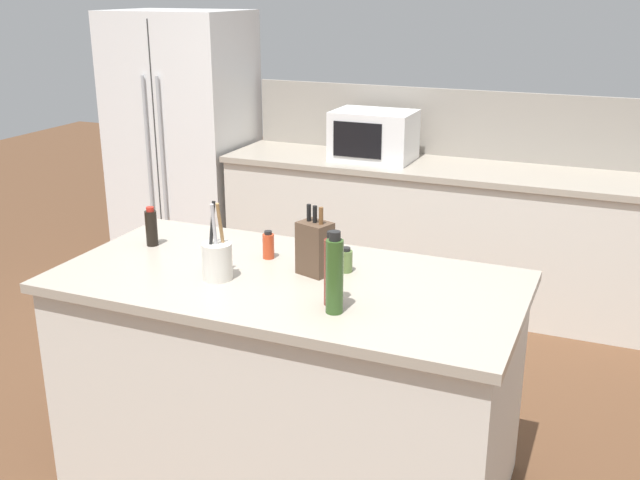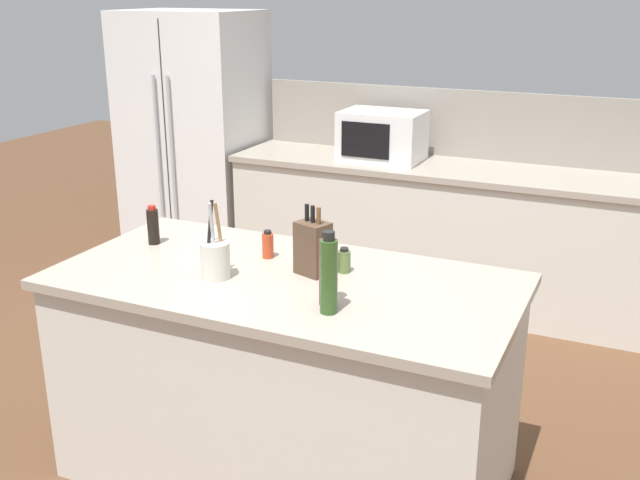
# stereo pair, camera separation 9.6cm
# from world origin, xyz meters

# --- Properties ---
(ground_plane) EXTENTS (14.00, 14.00, 0.00)m
(ground_plane) POSITION_xyz_m (0.00, 0.00, 0.00)
(ground_plane) COLOR brown
(back_counter_run) EXTENTS (3.40, 0.66, 0.94)m
(back_counter_run) POSITION_xyz_m (0.30, 2.20, 0.47)
(back_counter_run) COLOR beige
(back_counter_run) RESTS_ON ground_plane
(wall_backsplash) EXTENTS (3.36, 0.03, 0.46)m
(wall_backsplash) POSITION_xyz_m (0.30, 2.52, 1.17)
(wall_backsplash) COLOR gray
(wall_backsplash) RESTS_ON back_counter_run
(kitchen_island) EXTENTS (1.90, 0.95, 0.94)m
(kitchen_island) POSITION_xyz_m (0.00, 0.00, 0.47)
(kitchen_island) COLOR beige
(kitchen_island) RESTS_ON ground_plane
(refrigerator) EXTENTS (0.98, 0.75, 1.90)m
(refrigerator) POSITION_xyz_m (-1.93, 2.25, 0.95)
(refrigerator) COLOR white
(refrigerator) RESTS_ON ground_plane
(microwave) EXTENTS (0.54, 0.39, 0.33)m
(microwave) POSITION_xyz_m (-0.38, 2.20, 1.11)
(microwave) COLOR white
(microwave) RESTS_ON back_counter_run
(knife_block) EXTENTS (0.15, 0.14, 0.29)m
(knife_block) POSITION_xyz_m (0.09, 0.08, 1.05)
(knife_block) COLOR #4C3828
(knife_block) RESTS_ON kitchen_island
(utensil_crock) EXTENTS (0.12, 0.12, 0.32)m
(utensil_crock) POSITION_xyz_m (-0.25, -0.12, 1.02)
(utensil_crock) COLOR beige
(utensil_crock) RESTS_ON kitchen_island
(vinegar_bottle) EXTENTS (0.06, 0.06, 0.28)m
(vinegar_bottle) POSITION_xyz_m (0.27, -0.18, 1.07)
(vinegar_bottle) COLOR maroon
(vinegar_bottle) RESTS_ON kitchen_island
(soy_sauce_bottle) EXTENTS (0.05, 0.05, 0.18)m
(soy_sauce_bottle) POSITION_xyz_m (-0.73, 0.12, 1.03)
(soy_sauce_bottle) COLOR black
(soy_sauce_bottle) RESTS_ON kitchen_island
(spice_jar_oregano) EXTENTS (0.05, 0.05, 0.11)m
(spice_jar_oregano) POSITION_xyz_m (0.20, 0.15, 0.99)
(spice_jar_oregano) COLOR #567038
(spice_jar_oregano) RESTS_ON kitchen_island
(spice_jar_paprika) EXTENTS (0.05, 0.05, 0.12)m
(spice_jar_paprika) POSITION_xyz_m (-0.17, 0.17, 1.00)
(spice_jar_paprika) COLOR #B73D1E
(spice_jar_paprika) RESTS_ON kitchen_island
(olive_oil_bottle) EXTENTS (0.06, 0.06, 0.31)m
(olive_oil_bottle) POSITION_xyz_m (0.31, -0.24, 1.09)
(olive_oil_bottle) COLOR #2D4C1E
(olive_oil_bottle) RESTS_ON kitchen_island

